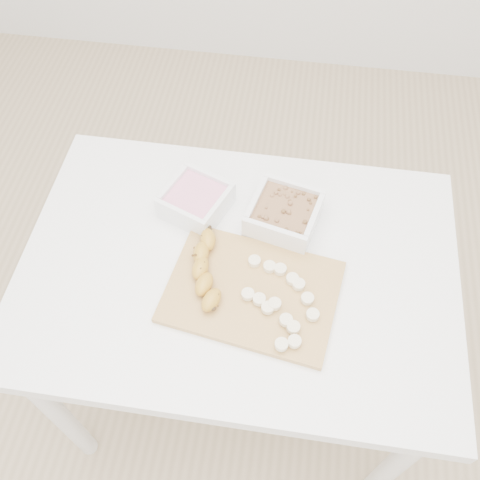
# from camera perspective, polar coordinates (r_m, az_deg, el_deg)

# --- Properties ---
(ground) EXTENTS (3.50, 3.50, 0.00)m
(ground) POSITION_cam_1_polar(r_m,az_deg,el_deg) (1.90, -0.14, -14.63)
(ground) COLOR #C6AD89
(ground) RESTS_ON ground
(table) EXTENTS (1.00, 0.70, 0.75)m
(table) POSITION_cam_1_polar(r_m,az_deg,el_deg) (1.30, -0.19, -4.94)
(table) COLOR white
(table) RESTS_ON ground
(bowl_yogurt) EXTENTS (0.18, 0.18, 0.07)m
(bowl_yogurt) POSITION_cam_1_polar(r_m,az_deg,el_deg) (1.29, -4.73, 4.25)
(bowl_yogurt) COLOR white
(bowl_yogurt) RESTS_ON table
(bowl_granola) EXTENTS (0.19, 0.19, 0.07)m
(bowl_granola) POSITION_cam_1_polar(r_m,az_deg,el_deg) (1.26, 4.72, 2.76)
(bowl_granola) COLOR white
(bowl_granola) RESTS_ON table
(cutting_board) EXTENTS (0.40, 0.32, 0.01)m
(cutting_board) POSITION_cam_1_polar(r_m,az_deg,el_deg) (1.18, 1.31, -5.52)
(cutting_board) COLOR tan
(cutting_board) RESTS_ON table
(banana) EXTENTS (0.06, 0.21, 0.04)m
(banana) POSITION_cam_1_polar(r_m,az_deg,el_deg) (1.18, -3.59, -3.29)
(banana) COLOR #B78426
(banana) RESTS_ON cutting_board
(banana_slices) EXTENTS (0.17, 0.22, 0.02)m
(banana_slices) POSITION_cam_1_polar(r_m,az_deg,el_deg) (1.15, 4.41, -6.41)
(banana_slices) COLOR beige
(banana_slices) RESTS_ON cutting_board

